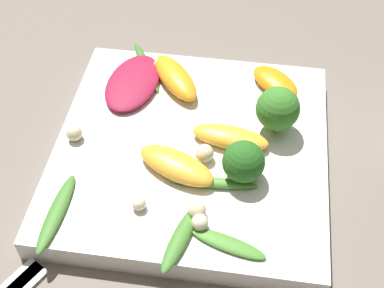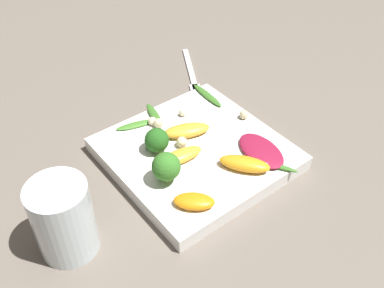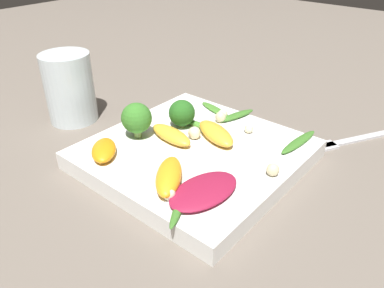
# 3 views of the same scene
# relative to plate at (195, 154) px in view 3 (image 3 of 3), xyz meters

# --- Properties ---
(ground_plane) EXTENTS (2.40, 2.40, 0.00)m
(ground_plane) POSITION_rel_plate_xyz_m (0.00, 0.00, -0.01)
(ground_plane) COLOR #6B6056
(plate) EXTENTS (0.26, 0.26, 0.02)m
(plate) POSITION_rel_plate_xyz_m (0.00, 0.00, 0.00)
(plate) COLOR white
(plate) RESTS_ON ground_plane
(drinking_glass) EXTENTS (0.08, 0.08, 0.11)m
(drinking_glass) POSITION_rel_plate_xyz_m (-0.03, 0.23, 0.04)
(drinking_glass) COLOR silver
(drinking_glass) RESTS_ON ground_plane
(fork) EXTENTS (0.16, 0.10, 0.01)m
(fork) POSITION_rel_plate_xyz_m (0.19, -0.14, -0.01)
(fork) COLOR silver
(fork) RESTS_ON ground_plane
(radicchio_leaf_0) EXTENTS (0.09, 0.06, 0.01)m
(radicchio_leaf_0) POSITION_rel_plate_xyz_m (-0.07, -0.07, 0.02)
(radicchio_leaf_0) COLOR maroon
(radicchio_leaf_0) RESTS_ON plate
(orange_segment_0) EXTENTS (0.08, 0.07, 0.02)m
(orange_segment_0) POSITION_rel_plate_xyz_m (-0.08, -0.03, 0.02)
(orange_segment_0) COLOR orange
(orange_segment_0) RESTS_ON plate
(orange_segment_1) EXTENTS (0.04, 0.08, 0.02)m
(orange_segment_1) POSITION_rel_plate_xyz_m (-0.01, 0.04, 0.02)
(orange_segment_1) COLOR #FCAD33
(orange_segment_1) RESTS_ON plate
(orange_segment_2) EXTENTS (0.06, 0.08, 0.02)m
(orange_segment_2) POSITION_rel_plate_xyz_m (0.03, -0.01, 0.02)
(orange_segment_2) COLOR #FCAD33
(orange_segment_2) RESTS_ON plate
(orange_segment_3) EXTENTS (0.06, 0.06, 0.02)m
(orange_segment_3) POSITION_rel_plate_xyz_m (-0.09, 0.07, 0.02)
(orange_segment_3) COLOR orange
(orange_segment_3) RESTS_ON plate
(broccoli_floret_0) EXTENTS (0.04, 0.04, 0.05)m
(broccoli_floret_0) POSITION_rel_plate_xyz_m (-0.03, 0.08, 0.04)
(broccoli_floret_0) COLOR #84AD5B
(broccoli_floret_0) RESTS_ON plate
(broccoli_floret_1) EXTENTS (0.04, 0.04, 0.04)m
(broccoli_floret_1) POSITION_rel_plate_xyz_m (0.03, 0.05, 0.03)
(broccoli_floret_1) COLOR #7A9E51
(broccoli_floret_1) RESTS_ON plate
(arugula_sprig_0) EXTENTS (0.01, 0.08, 0.01)m
(arugula_sprig_0) POSITION_rel_plate_xyz_m (0.05, 0.03, 0.02)
(arugula_sprig_0) COLOR #518E33
(arugula_sprig_0) RESTS_ON plate
(arugula_sprig_1) EXTENTS (0.08, 0.02, 0.01)m
(arugula_sprig_1) POSITION_rel_plate_xyz_m (0.10, -0.10, 0.02)
(arugula_sprig_1) COLOR #3D7528
(arugula_sprig_1) RESTS_ON plate
(arugula_sprig_2) EXTENTS (0.03, 0.07, 0.01)m
(arugula_sprig_2) POSITION_rel_plate_xyz_m (0.10, 0.05, 0.01)
(arugula_sprig_2) COLOR #47842D
(arugula_sprig_2) RESTS_ON plate
(arugula_sprig_3) EXTENTS (0.08, 0.05, 0.01)m
(arugula_sprig_3) POSITION_rel_plate_xyz_m (-0.10, -0.06, 0.02)
(arugula_sprig_3) COLOR #3D7528
(arugula_sprig_3) RESTS_ON plate
(arugula_sprig_4) EXTENTS (0.07, 0.03, 0.01)m
(arugula_sprig_4) POSITION_rel_plate_xyz_m (0.11, 0.01, 0.02)
(arugula_sprig_4) COLOR #3D7528
(arugula_sprig_4) RESTS_ON plate
(macadamia_nut_0) EXTENTS (0.02, 0.02, 0.02)m
(macadamia_nut_0) POSITION_rel_plate_xyz_m (0.01, -0.11, 0.02)
(macadamia_nut_0) COLOR beige
(macadamia_nut_0) RESTS_ON plate
(macadamia_nut_1) EXTENTS (0.02, 0.02, 0.02)m
(macadamia_nut_1) POSITION_rel_plate_xyz_m (0.08, 0.02, 0.02)
(macadamia_nut_1) COLOR beige
(macadamia_nut_1) RESTS_ON plate
(macadamia_nut_2) EXTENTS (0.01, 0.01, 0.01)m
(macadamia_nut_2) POSITION_rel_plate_xyz_m (0.08, -0.03, 0.02)
(macadamia_nut_2) COLOR beige
(macadamia_nut_2) RESTS_ON plate
(macadamia_nut_3) EXTENTS (0.02, 0.02, 0.02)m
(macadamia_nut_3) POSITION_rel_plate_xyz_m (0.02, 0.01, 0.02)
(macadamia_nut_3) COLOR beige
(macadamia_nut_3) RESTS_ON plate
(macadamia_nut_4) EXTENTS (0.01, 0.01, 0.01)m
(macadamia_nut_4) POSITION_rel_plate_xyz_m (-0.10, -0.05, 0.02)
(macadamia_nut_4) COLOR beige
(macadamia_nut_4) RESTS_ON plate
(macadamia_nut_5) EXTENTS (0.01, 0.01, 0.01)m
(macadamia_nut_5) POSITION_rel_plate_xyz_m (0.09, 0.02, 0.02)
(macadamia_nut_5) COLOR beige
(macadamia_nut_5) RESTS_ON plate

